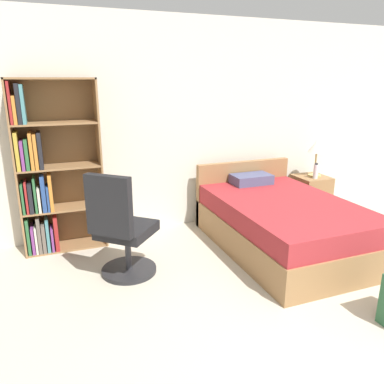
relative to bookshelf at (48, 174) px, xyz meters
The scene contains 7 objects.
wall_back 2.01m from the bookshelf, ahead, with size 9.00×0.06×2.60m.
bookshelf is the anchor object (origin of this frame).
bed 2.64m from the bookshelf, 19.94° to the right, with size 1.32×2.02×0.83m.
office_chair 1.18m from the bookshelf, 56.69° to the right, with size 0.72×0.72×1.07m.
nightstand 3.47m from the bookshelf, ahead, with size 0.43×0.47×0.57m.
table_lamp 3.46m from the bookshelf, ahead, with size 0.25×0.25×0.50m.
water_bottle 3.40m from the bookshelf, ahead, with size 0.06×0.06×0.21m.
Camera 1 is at (-1.90, -1.25, 1.86)m, focal length 35.00 mm.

